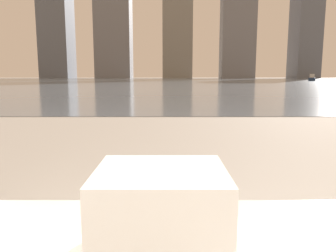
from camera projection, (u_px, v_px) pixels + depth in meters
towel_stack at (160, 211)px, 0.61m from camera, size 0.24×0.21×0.16m
harbor_water at (168, 80)px, 61.26m from camera, size 180.00×110.00×0.01m
harbor_boat_1 at (311, 78)px, 56.49m from camera, size 2.22×3.29×1.17m
skyline_tower_4 at (304, 37)px, 114.55m from camera, size 8.10×10.87×28.37m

